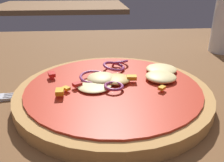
{
  "coord_description": "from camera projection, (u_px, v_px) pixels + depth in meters",
  "views": [
    {
      "loc": [
        -0.03,
        -0.3,
        0.2
      ],
      "look_at": [
        -0.01,
        0.04,
        0.05
      ],
      "focal_mm": 37.81,
      "sensor_mm": 36.0,
      "label": 1
    }
  ],
  "objects": [
    {
      "name": "pizza",
      "position": [
        114.0,
        91.0,
        0.35
      ],
      "size": [
        0.28,
        0.28,
        0.03
      ],
      "color": "tan",
      "rests_on": "dining_table"
    },
    {
      "name": "background_table",
      "position": [
        61.0,
        7.0,
        1.59
      ],
      "size": [
        0.85,
        0.59,
        0.03
      ],
      "color": "brown",
      "rests_on": "ground"
    },
    {
      "name": "dining_table",
      "position": [
        119.0,
        112.0,
        0.35
      ],
      "size": [
        1.29,
        1.04,
        0.03
      ],
      "color": "brown",
      "rests_on": "ground"
    }
  ]
}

